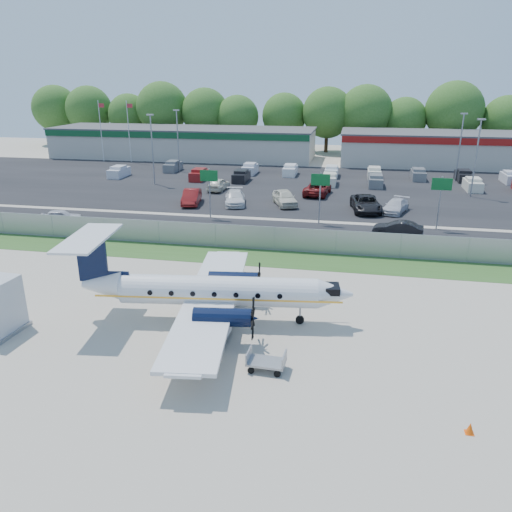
% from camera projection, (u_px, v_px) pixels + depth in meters
% --- Properties ---
extents(ground, '(170.00, 170.00, 0.00)m').
position_uv_depth(ground, '(236.00, 329.00, 28.13)').
color(ground, '#B3AA98').
rests_on(ground, ground).
extents(grass_verge, '(170.00, 4.00, 0.02)m').
position_uv_depth(grass_verge, '(270.00, 258.00, 39.23)').
color(grass_verge, '#2D561E').
rests_on(grass_verge, ground).
extents(access_road, '(170.00, 8.00, 0.02)m').
position_uv_depth(access_road, '(283.00, 233.00, 45.71)').
color(access_road, black).
rests_on(access_road, ground).
extents(parking_lot, '(170.00, 32.00, 0.02)m').
position_uv_depth(parking_lot, '(305.00, 187.00, 65.13)').
color(parking_lot, black).
rests_on(parking_lot, ground).
extents(perimeter_fence, '(120.00, 0.06, 1.99)m').
position_uv_depth(perimeter_fence, '(274.00, 239.00, 40.75)').
color(perimeter_fence, gray).
rests_on(perimeter_fence, ground).
extents(building_west, '(46.40, 12.40, 5.24)m').
position_uv_depth(building_west, '(183.00, 142.00, 88.87)').
color(building_west, '#BBB5A9').
rests_on(building_west, ground).
extents(building_east, '(44.40, 12.40, 5.24)m').
position_uv_depth(building_east, '(481.00, 150.00, 79.96)').
color(building_east, '#BBB5A9').
rests_on(building_east, ground).
extents(sign_left, '(1.80, 0.26, 5.00)m').
position_uv_depth(sign_left, '(209.00, 183.00, 49.54)').
color(sign_left, gray).
rests_on(sign_left, ground).
extents(sign_mid, '(1.80, 0.26, 5.00)m').
position_uv_depth(sign_mid, '(320.00, 187.00, 47.58)').
color(sign_mid, gray).
rests_on(sign_mid, ground).
extents(sign_right, '(1.80, 0.26, 5.00)m').
position_uv_depth(sign_right, '(441.00, 191.00, 45.62)').
color(sign_right, gray).
rests_on(sign_right, ground).
extents(flagpole_west, '(1.06, 0.12, 10.00)m').
position_uv_depth(flagpole_west, '(101.00, 128.00, 83.52)').
color(flagpole_west, silver).
rests_on(flagpole_west, ground).
extents(flagpole_east, '(1.06, 0.12, 10.00)m').
position_uv_depth(flagpole_east, '(129.00, 128.00, 82.63)').
color(flagpole_east, silver).
rests_on(flagpole_east, ground).
extents(light_pole_nw, '(0.90, 0.35, 9.09)m').
position_uv_depth(light_pole_nw, '(152.00, 145.00, 65.10)').
color(light_pole_nw, gray).
rests_on(light_pole_nw, ground).
extents(light_pole_ne, '(0.90, 0.35, 9.09)m').
position_uv_depth(light_pole_ne, '(477.00, 153.00, 57.97)').
color(light_pole_ne, gray).
rests_on(light_pole_ne, ground).
extents(light_pole_sw, '(0.90, 0.35, 9.09)m').
position_uv_depth(light_pole_sw, '(178.00, 136.00, 74.35)').
color(light_pole_sw, gray).
rests_on(light_pole_sw, ground).
extents(light_pole_se, '(0.90, 0.35, 9.09)m').
position_uv_depth(light_pole_se, '(460.00, 143.00, 67.22)').
color(light_pole_se, gray).
rests_on(light_pole_se, ground).
extents(tree_line, '(112.00, 6.00, 14.00)m').
position_uv_depth(tree_line, '(322.00, 152.00, 96.59)').
color(tree_line, '#2D5A1A').
rests_on(tree_line, ground).
extents(aircraft, '(16.28, 16.01, 4.99)m').
position_uv_depth(aircraft, '(213.00, 291.00, 28.46)').
color(aircraft, silver).
rests_on(aircraft, ground).
extents(pushback_tug, '(2.84, 2.06, 1.51)m').
position_uv_depth(pushback_tug, '(205.00, 326.00, 26.91)').
color(pushback_tug, silver).
rests_on(pushback_tug, ground).
extents(baggage_cart_near, '(2.01, 1.61, 0.92)m').
position_uv_depth(baggage_cart_near, '(201.00, 303.00, 30.37)').
color(baggage_cart_near, gray).
rests_on(baggage_cart_near, ground).
extents(baggage_cart_far, '(1.89, 1.20, 0.97)m').
position_uv_depth(baggage_cart_far, '(266.00, 361.00, 24.09)').
color(baggage_cart_far, gray).
rests_on(baggage_cart_far, ground).
extents(cone_nose, '(0.34, 0.34, 0.49)m').
position_uv_depth(cone_nose, '(470.00, 428.00, 19.81)').
color(cone_nose, '#ED4E07').
rests_on(cone_nose, ground).
extents(cone_starboard_wing, '(0.41, 0.41, 0.59)m').
position_uv_depth(cone_starboard_wing, '(155.00, 287.00, 33.13)').
color(cone_starboard_wing, '#ED4E07').
rests_on(cone_starboard_wing, ground).
extents(road_car_west, '(4.16, 2.64, 1.32)m').
position_uv_depth(road_car_west, '(62.00, 223.00, 48.91)').
color(road_car_west, silver).
rests_on(road_car_west, ground).
extents(road_car_mid, '(4.55, 2.16, 1.44)m').
position_uv_depth(road_car_mid, '(397.00, 237.00, 44.61)').
color(road_car_mid, black).
rests_on(road_car_mid, ground).
extents(parked_car_a, '(2.63, 5.27, 1.66)m').
position_uv_depth(parked_car_a, '(192.00, 204.00, 56.26)').
color(parked_car_a, maroon).
rests_on(parked_car_a, ground).
extents(parked_car_b, '(3.31, 5.65, 1.54)m').
position_uv_depth(parked_car_b, '(235.00, 204.00, 56.10)').
color(parked_car_b, silver).
rests_on(parked_car_b, ground).
extents(parked_car_c, '(3.78, 5.44, 1.72)m').
position_uv_depth(parked_car_c, '(285.00, 205.00, 55.77)').
color(parked_car_c, beige).
rests_on(parked_car_c, ground).
extents(parked_car_d, '(3.56, 6.35, 1.68)m').
position_uv_depth(parked_car_d, '(365.00, 211.00, 53.23)').
color(parked_car_d, black).
rests_on(parked_car_d, ground).
extents(parked_car_e, '(3.41, 5.13, 1.38)m').
position_uv_depth(parked_car_e, '(395.00, 212.00, 52.74)').
color(parked_car_e, silver).
rests_on(parked_car_e, ground).
extents(parked_car_f, '(2.26, 4.79, 1.58)m').
position_uv_depth(parked_car_f, '(219.00, 190.00, 63.19)').
color(parked_car_f, beige).
rests_on(parked_car_f, ground).
extents(parked_car_g, '(3.36, 6.07, 1.61)m').
position_uv_depth(parked_car_g, '(317.00, 195.00, 60.72)').
color(parked_car_g, maroon).
rests_on(parked_car_g, ground).
extents(far_parking_rows, '(56.00, 10.00, 1.60)m').
position_uv_depth(far_parking_rows, '(309.00, 180.00, 69.76)').
color(far_parking_rows, gray).
rests_on(far_parking_rows, ground).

